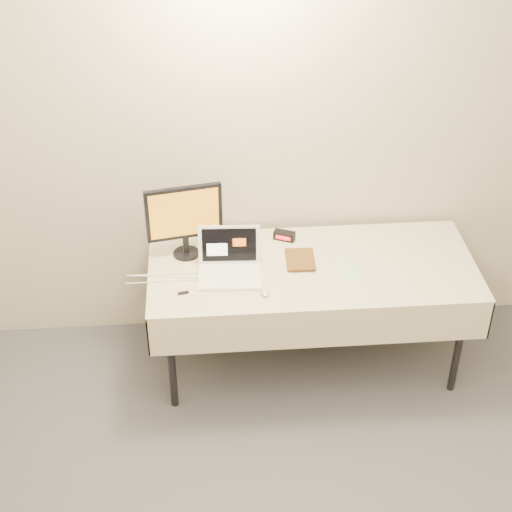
{
  "coord_description": "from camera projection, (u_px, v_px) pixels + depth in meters",
  "views": [
    {
      "loc": [
        -0.6,
        -1.53,
        3.33
      ],
      "look_at": [
        -0.33,
        1.99,
        0.86
      ],
      "focal_mm": 55.0,
      "sensor_mm": 36.0,
      "label": 1
    }
  ],
  "objects": [
    {
      "name": "back_wall",
      "position": [
        306.0,
        132.0,
        4.46
      ],
      "size": [
        4.0,
        0.1,
        2.7
      ],
      "primitive_type": "cube",
      "color": "beige",
      "rests_on": "ground"
    },
    {
      "name": "table",
      "position": [
        312.0,
        274.0,
        4.48
      ],
      "size": [
        1.86,
        0.81,
        0.74
      ],
      "color": "black",
      "rests_on": "ground"
    },
    {
      "name": "laptop",
      "position": [
        229.0,
        263.0,
        4.36
      ],
      "size": [
        0.36,
        0.31,
        0.24
      ],
      "rotation": [
        0.0,
        0.0,
        -0.05
      ],
      "color": "white",
      "rests_on": "table"
    },
    {
      "name": "monitor",
      "position": [
        184.0,
        216.0,
        4.39
      ],
      "size": [
        0.43,
        0.18,
        0.45
      ],
      "rotation": [
        0.0,
        0.0,
        0.18
      ],
      "color": "black",
      "rests_on": "table"
    },
    {
      "name": "book",
      "position": [
        286.0,
        246.0,
        4.41
      ],
      "size": [
        0.16,
        0.03,
        0.22
      ],
      "primitive_type": "imported",
      "rotation": [
        0.0,
        0.0,
        -0.04
      ],
      "color": "#985F1B",
      "rests_on": "table"
    },
    {
      "name": "alarm_clock",
      "position": [
        284.0,
        236.0,
        4.65
      ],
      "size": [
        0.14,
        0.1,
        0.05
      ],
      "rotation": [
        0.0,
        0.0,
        -0.4
      ],
      "color": "black",
      "rests_on": "table"
    },
    {
      "name": "clicker",
      "position": [
        265.0,
        291.0,
        4.23
      ],
      "size": [
        0.05,
        0.1,
        0.02
      ],
      "primitive_type": "ellipsoid",
      "rotation": [
        0.0,
        0.0,
        0.01
      ],
      "color": "silver",
      "rests_on": "table"
    },
    {
      "name": "paper_form",
      "position": [
        347.0,
        267.0,
        4.43
      ],
      "size": [
        0.11,
        0.25,
        0.0
      ],
      "primitive_type": "cube",
      "rotation": [
        0.0,
        0.0,
        0.04
      ],
      "color": "#B5DCAF",
      "rests_on": "table"
    },
    {
      "name": "usb_dongle",
      "position": [
        183.0,
        293.0,
        4.23
      ],
      "size": [
        0.06,
        0.03,
        0.01
      ],
      "primitive_type": "cube",
      "rotation": [
        0.0,
        0.0,
        0.2
      ],
      "color": "black",
      "rests_on": "table"
    }
  ]
}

